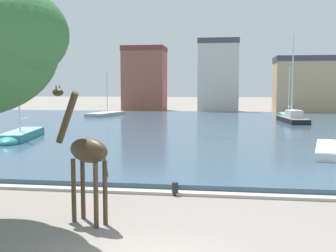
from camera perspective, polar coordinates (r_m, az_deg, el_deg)
name	(u,v)px	position (r m, az deg, el deg)	size (l,w,h in m)	color
harbor_water	(210,128)	(39.38, 5.85, -0.28)	(80.69, 47.19, 0.31)	#334C60
quay_edge_coping	(184,193)	(15.91, 2.29, -9.22)	(80.69, 0.50, 0.12)	#ADA89E
giraffe_statue	(86,153)	(12.58, -11.27, -3.61)	(2.23, 1.47, 4.17)	#42331E
sailboat_black	(291,119)	(45.97, 16.61, 0.87)	(2.66, 7.56, 9.59)	black
sailboat_teal	(20,137)	(31.27, -19.76, -1.48)	(2.76, 7.03, 8.68)	teal
sailboat_green	(288,116)	(54.85, 16.21, 1.38)	(2.12, 6.47, 6.64)	#236B42
sailboat_grey	(108,115)	(54.85, -8.25, 1.54)	(3.98, 7.46, 5.84)	#939399
mooring_bollard	(175,189)	(15.75, 0.97, -8.65)	(0.24, 0.24, 0.50)	#232326
townhouse_end_terrace	(145,79)	(69.44, -3.23, 6.50)	(6.93, 5.67, 10.63)	#8E5142
townhouse_corner_house	(219,76)	(66.71, 6.97, 6.83)	(6.34, 6.86, 11.39)	beige
townhouse_wide_warehouse	(304,85)	(66.69, 18.19, 5.39)	(8.94, 6.56, 8.57)	tan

